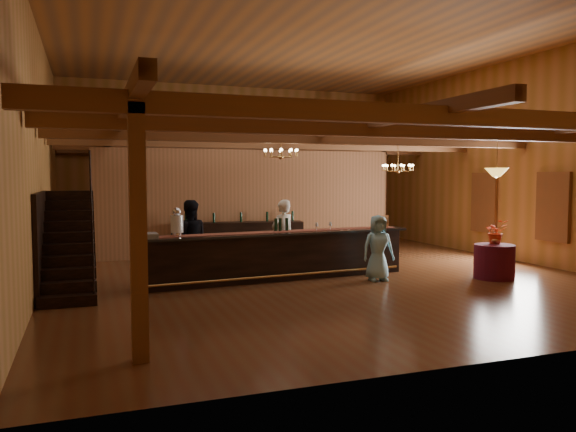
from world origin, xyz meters
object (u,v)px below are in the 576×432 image
object	(u,v)px
round_table	(494,262)
floor_plant	(349,231)
guest	(378,248)
chandelier_left	(281,153)
pendant_lamp	(497,172)
backbar_shelf	(241,239)
bartender	(283,236)
raffle_drum	(382,220)
chandelier_right	(398,167)
beverage_dispenser	(177,223)
staff_second	(189,239)
tasting_bar	(278,255)

from	to	relation	value
round_table	floor_plant	size ratio (longest dim) A/B	0.78
guest	chandelier_left	bearing A→B (deg)	148.86
pendant_lamp	guest	distance (m)	3.16
backbar_shelf	round_table	world-z (taller)	backbar_shelf
bartender	guest	xyz separation A→B (m)	(1.67, -1.64, -0.15)
floor_plant	guest	bearing A→B (deg)	-109.27
raffle_drum	bartender	bearing A→B (deg)	166.78
raffle_drum	guest	xyz separation A→B (m)	(-0.70, -1.08, -0.51)
raffle_drum	backbar_shelf	size ratio (longest dim) A/B	0.10
round_table	chandelier_right	world-z (taller)	chandelier_right
beverage_dispenser	chandelier_left	xyz separation A→B (m)	(2.52, 0.68, 1.50)
staff_second	backbar_shelf	bearing A→B (deg)	-120.25
guest	bartender	bearing A→B (deg)	143.28
chandelier_right	pendant_lamp	size ratio (longest dim) A/B	0.90
staff_second	guest	world-z (taller)	staff_second
raffle_drum	pendant_lamp	size ratio (longest dim) A/B	0.38
guest	floor_plant	xyz separation A→B (m)	(1.85, 5.28, -0.16)
backbar_shelf	chandelier_left	world-z (taller)	chandelier_left
staff_second	chandelier_right	bearing A→B (deg)	-173.04
staff_second	floor_plant	world-z (taller)	staff_second
chandelier_left	round_table	bearing A→B (deg)	-25.85
backbar_shelf	pendant_lamp	size ratio (longest dim) A/B	3.96
tasting_bar	raffle_drum	world-z (taller)	raffle_drum
guest	beverage_dispenser	bearing A→B (deg)	177.73
tasting_bar	bartender	world-z (taller)	bartender
beverage_dispenser	pendant_lamp	xyz separation A→B (m)	(6.90, -1.44, 1.05)
chandelier_left	floor_plant	xyz separation A→B (m)	(3.63, 3.84, -2.28)
round_table	backbar_shelf	bearing A→B (deg)	129.95
chandelier_right	staff_second	bearing A→B (deg)	-176.93
chandelier_right	pendant_lamp	bearing A→B (deg)	-71.32
guest	raffle_drum	bearing A→B (deg)	64.95
tasting_bar	chandelier_right	xyz separation A→B (m)	(3.71, 1.12, 2.01)
tasting_bar	pendant_lamp	world-z (taller)	pendant_lamp
floor_plant	bartender	bearing A→B (deg)	-133.99
floor_plant	round_table	bearing A→B (deg)	-82.84
chandelier_right	staff_second	size ratio (longest dim) A/B	0.45
pendant_lamp	round_table	bearing A→B (deg)	-45.00
raffle_drum	pendant_lamp	distance (m)	2.84
tasting_bar	staff_second	world-z (taller)	staff_second
tasting_bar	round_table	bearing A→B (deg)	-23.75
staff_second	floor_plant	bearing A→B (deg)	-144.28
floor_plant	beverage_dispenser	bearing A→B (deg)	-143.70
backbar_shelf	staff_second	bearing A→B (deg)	-114.79
bartender	staff_second	distance (m)	2.22
raffle_drum	chandelier_right	size ratio (longest dim) A/B	0.42
beverage_dispenser	bartender	distance (m)	2.82
tasting_bar	bartender	bearing A→B (deg)	59.04
round_table	chandelier_left	xyz separation A→B (m)	(-4.38, 2.12, 2.47)
backbar_shelf	floor_plant	world-z (taller)	floor_plant
staff_second	tasting_bar	bearing A→B (deg)	160.03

